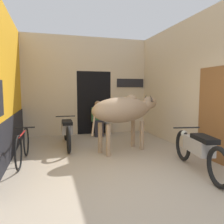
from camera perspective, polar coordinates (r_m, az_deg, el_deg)
The scene contains 10 objects.
ground_plane at distance 3.76m, azimuth 6.43°, elevation -19.27°, with size 30.00×30.00×0.00m, color tan.
wall_left_shopfront at distance 5.53m, azimuth -26.37°, elevation 5.99°, with size 0.25×4.62×3.45m.
wall_back_with_doorway at distance 8.17m, azimuth -6.06°, elevation 4.93°, with size 4.41×0.93×3.45m.
wall_right_with_door at distance 6.50m, azimuth 17.78°, elevation 6.49°, with size 0.22×4.62×3.45m.
cow at distance 5.66m, azimuth 3.22°, elevation 0.48°, with size 2.11×1.18×1.47m.
motorcycle_near at distance 4.59m, azimuth 21.61°, elevation -8.94°, with size 0.62×2.07×0.79m.
motorcycle_far at distance 6.33m, azimuth -11.73°, elevation -4.60°, with size 0.58×2.16×0.80m.
bicycle at distance 5.24m, azimuth -22.28°, elevation -8.23°, with size 0.44×1.73×0.72m.
shopkeeper_seated at distance 7.51m, azimuth -3.62°, elevation -1.45°, with size 0.43×0.34×1.22m.
plastic_stool at distance 7.81m, azimuth -1.01°, elevation -4.15°, with size 0.32×0.32×0.46m.
Camera 1 is at (-1.32, -3.14, 1.59)m, focal length 35.00 mm.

